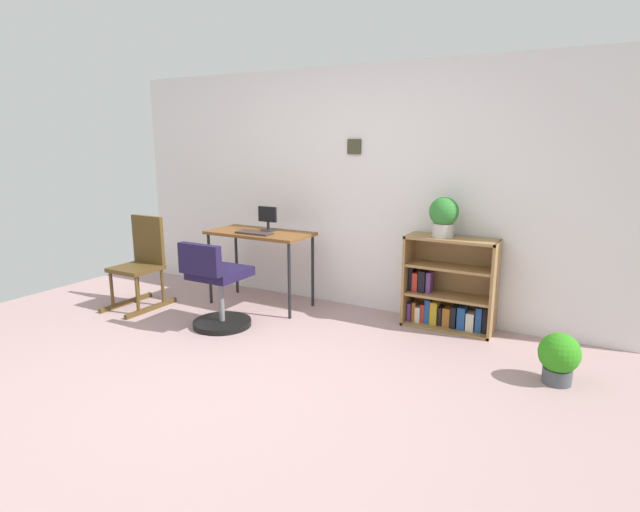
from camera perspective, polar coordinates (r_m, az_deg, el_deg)
ground_plane at (r=3.67m, az=-12.30°, el=-14.08°), size 6.24×6.24×0.00m
wall_back at (r=5.10m, az=3.38°, el=7.35°), size 5.20×0.12×2.32m
desk at (r=5.13m, az=-6.67°, el=1.95°), size 1.04×0.51×0.75m
monitor at (r=5.15m, az=-5.82°, el=4.10°), size 0.21×0.15×0.24m
keyboard at (r=5.00m, az=-7.30°, el=2.55°), size 0.37×0.14×0.02m
office_chair at (r=4.61m, az=-11.35°, el=-3.66°), size 0.52×0.55×0.79m
rocking_chair at (r=5.41m, az=-19.17°, el=-0.59°), size 0.42×0.64×0.90m
bookshelf_low at (r=4.69m, az=14.06°, el=-3.53°), size 0.78×0.30×0.82m
potted_plant_on_shelf at (r=4.52m, az=13.56°, el=4.41°), size 0.25×0.25×0.35m
potted_plant_floor at (r=3.92m, az=24.98°, el=-10.08°), size 0.28×0.28×0.36m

